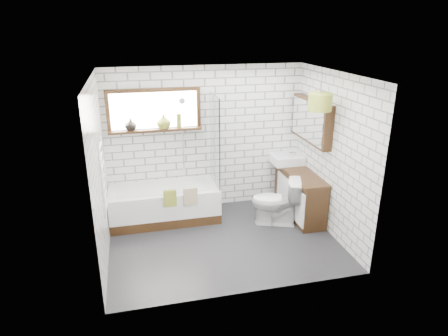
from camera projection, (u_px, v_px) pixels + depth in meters
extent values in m
cube|color=black|center=(223.00, 240.00, 6.14)|extent=(3.40, 2.60, 0.01)
cube|color=white|center=(223.00, 74.00, 5.28)|extent=(3.40, 2.60, 0.01)
cube|color=white|center=(206.00, 139.00, 6.90)|extent=(3.40, 0.01, 2.50)
cube|color=white|center=(250.00, 201.00, 4.52)|extent=(3.40, 0.01, 2.50)
cube|color=white|center=(99.00, 173.00, 5.33)|extent=(0.01, 2.60, 2.50)
cube|color=white|center=(332.00, 155.00, 6.08)|extent=(0.01, 2.60, 2.50)
cube|color=black|center=(154.00, 111.00, 6.48)|extent=(1.52, 0.16, 0.68)
cube|color=white|center=(103.00, 177.00, 5.36)|extent=(0.06, 0.52, 1.00)
cube|color=black|center=(311.00, 121.00, 6.47)|extent=(0.16, 1.20, 0.70)
cylinder|color=silver|center=(183.00, 136.00, 6.74)|extent=(0.02, 0.02, 1.30)
cube|color=white|center=(164.00, 204.00, 6.69)|extent=(1.79, 0.79, 0.58)
cube|color=white|center=(215.00, 141.00, 6.52)|extent=(0.02, 0.72, 1.50)
cube|color=olive|center=(170.00, 198.00, 6.25)|extent=(0.20, 0.05, 0.27)
cube|color=tan|center=(190.00, 196.00, 6.32)|extent=(0.22, 0.06, 0.29)
cube|color=black|center=(300.00, 194.00, 6.83)|extent=(0.44, 1.36, 0.78)
cube|color=white|center=(287.00, 159.00, 7.12)|extent=(0.53, 0.46, 0.15)
cylinder|color=silver|center=(295.00, 156.00, 7.14)|extent=(0.03, 0.03, 0.15)
imported|color=white|center=(276.00, 202.00, 6.52)|extent=(0.68, 0.88, 0.79)
imported|color=olive|center=(164.00, 123.00, 6.55)|extent=(0.24, 0.24, 0.24)
imported|color=black|center=(131.00, 126.00, 6.44)|extent=(0.20, 0.20, 0.20)
cylinder|color=olive|center=(179.00, 122.00, 6.61)|extent=(0.09, 0.09, 0.23)
cylinder|color=olive|center=(320.00, 102.00, 5.59)|extent=(0.33, 0.33, 0.25)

